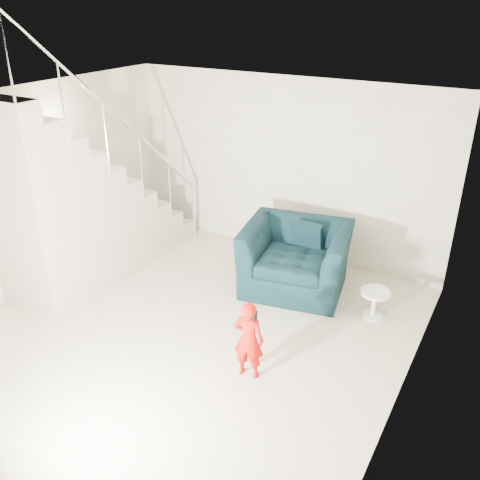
# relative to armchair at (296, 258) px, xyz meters

# --- Properties ---
(floor) EXTENTS (5.50, 5.50, 0.00)m
(floor) POSITION_rel_armchair_xyz_m (-0.68, -1.81, -0.45)
(floor) COLOR tan
(floor) RESTS_ON ground
(ceiling) EXTENTS (5.50, 5.50, 0.00)m
(ceiling) POSITION_rel_armchair_xyz_m (-0.68, -1.81, 2.25)
(ceiling) COLOR silver
(ceiling) RESTS_ON back_wall
(back_wall) EXTENTS (5.00, 0.00, 5.00)m
(back_wall) POSITION_rel_armchair_xyz_m (-0.68, 0.94, 0.90)
(back_wall) COLOR #ABA48B
(back_wall) RESTS_ON floor
(left_wall) EXTENTS (0.00, 5.50, 5.50)m
(left_wall) POSITION_rel_armchair_xyz_m (-3.18, -1.81, 0.90)
(left_wall) COLOR #ABA48B
(left_wall) RESTS_ON floor
(right_wall) EXTENTS (0.00, 5.50, 5.50)m
(right_wall) POSITION_rel_armchair_xyz_m (1.82, -1.81, 0.90)
(right_wall) COLOR #ABA48B
(right_wall) RESTS_ON floor
(armchair) EXTENTS (1.60, 1.47, 0.90)m
(armchair) POSITION_rel_armchair_xyz_m (0.00, 0.00, 0.00)
(armchair) COLOR black
(armchair) RESTS_ON floor
(toddler) EXTENTS (0.37, 0.27, 0.91)m
(toddler) POSITION_rel_armchair_xyz_m (0.34, -1.92, 0.00)
(toddler) COLOR #8E0F04
(toddler) RESTS_ON floor
(side_table) EXTENTS (0.38, 0.38, 0.38)m
(side_table) POSITION_rel_armchair_xyz_m (1.17, -0.18, -0.20)
(side_table) COLOR silver
(side_table) RESTS_ON floor
(staircase) EXTENTS (1.02, 3.03, 3.62)m
(staircase) POSITION_rel_armchair_xyz_m (-2.68, -1.26, 0.49)
(staircase) COLOR #ADA089
(staircase) RESTS_ON floor
(cushion) EXTENTS (0.39, 0.19, 0.39)m
(cushion) POSITION_rel_armchair_xyz_m (0.06, 0.29, 0.24)
(cushion) COLOR black
(cushion) RESTS_ON armchair
(throw) EXTENTS (0.06, 0.57, 0.64)m
(throw) POSITION_rel_armchair_xyz_m (-0.62, 0.06, 0.12)
(throw) COLOR black
(throw) RESTS_ON armchair
(phone) EXTENTS (0.03, 0.05, 0.10)m
(phone) POSITION_rel_armchair_xyz_m (0.42, -1.93, 0.34)
(phone) COLOR black
(phone) RESTS_ON toddler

